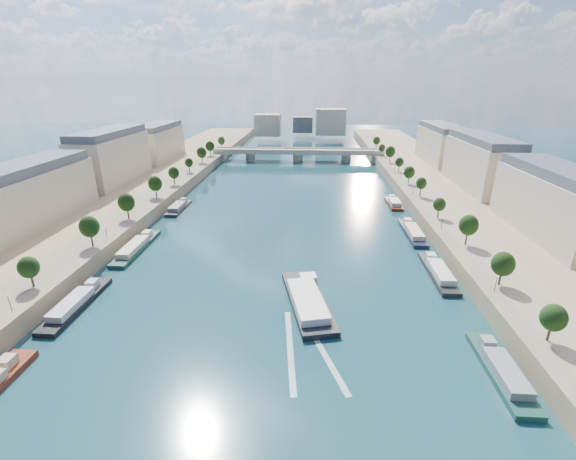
# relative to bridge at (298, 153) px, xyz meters

# --- Properties ---
(ground) EXTENTS (700.00, 700.00, 0.00)m
(ground) POSITION_rel_bridge_xyz_m (0.00, -121.88, -5.08)
(ground) COLOR #0D2E3A
(ground) RESTS_ON ground
(quay_left) EXTENTS (44.00, 520.00, 5.00)m
(quay_left) POSITION_rel_bridge_xyz_m (-72.00, -121.88, -2.58)
(quay_left) COLOR #9E8460
(quay_left) RESTS_ON ground
(quay_right) EXTENTS (44.00, 520.00, 5.00)m
(quay_right) POSITION_rel_bridge_xyz_m (72.00, -121.88, -2.58)
(quay_right) COLOR #9E8460
(quay_right) RESTS_ON ground
(pave_left) EXTENTS (14.00, 520.00, 0.10)m
(pave_left) POSITION_rel_bridge_xyz_m (-57.00, -121.88, -0.03)
(pave_left) COLOR gray
(pave_left) RESTS_ON quay_left
(pave_right) EXTENTS (14.00, 520.00, 0.10)m
(pave_right) POSITION_rel_bridge_xyz_m (57.00, -121.88, -0.03)
(pave_right) COLOR gray
(pave_right) RESTS_ON quay_right
(trees_left) EXTENTS (4.80, 268.80, 8.26)m
(trees_left) POSITION_rel_bridge_xyz_m (-55.00, -119.88, 5.39)
(trees_left) COLOR #382B1E
(trees_left) RESTS_ON ground
(trees_right) EXTENTS (4.80, 268.80, 8.26)m
(trees_right) POSITION_rel_bridge_xyz_m (55.00, -111.88, 5.39)
(trees_right) COLOR #382B1E
(trees_right) RESTS_ON ground
(lamps_left) EXTENTS (0.36, 200.36, 4.28)m
(lamps_left) POSITION_rel_bridge_xyz_m (-52.50, -131.88, 2.70)
(lamps_left) COLOR black
(lamps_left) RESTS_ON ground
(lamps_right) EXTENTS (0.36, 200.36, 4.28)m
(lamps_right) POSITION_rel_bridge_xyz_m (52.50, -116.88, 2.70)
(lamps_right) COLOR black
(lamps_right) RESTS_ON ground
(buildings_left) EXTENTS (16.00, 226.00, 23.20)m
(buildings_left) POSITION_rel_bridge_xyz_m (-85.00, -109.88, 11.37)
(buildings_left) COLOR beige
(buildings_left) RESTS_ON ground
(buildings_right) EXTENTS (16.00, 226.00, 23.20)m
(buildings_right) POSITION_rel_bridge_xyz_m (85.00, -109.88, 11.37)
(buildings_right) COLOR beige
(buildings_right) RESTS_ON ground
(skyline) EXTENTS (79.00, 42.00, 22.00)m
(skyline) POSITION_rel_bridge_xyz_m (3.19, 97.64, 9.57)
(skyline) COLOR beige
(skyline) RESTS_ON ground
(bridge) EXTENTS (112.00, 12.00, 8.15)m
(bridge) POSITION_rel_bridge_xyz_m (0.00, 0.00, 0.00)
(bridge) COLOR #C1B79E
(bridge) RESTS_ON ground
(tour_barge) EXTENTS (14.43, 29.68, 3.88)m
(tour_barge) POSITION_rel_bridge_xyz_m (9.54, -177.00, -3.99)
(tour_barge) COLOR black
(tour_barge) RESTS_ON ground
(wake) EXTENTS (13.41, 25.98, 0.04)m
(wake) POSITION_rel_bridge_xyz_m (9.54, -193.58, -5.06)
(wake) COLOR silver
(wake) RESTS_ON ground
(moored_barges_left) EXTENTS (5.00, 156.20, 3.60)m
(moored_barges_left) POSITION_rel_bridge_xyz_m (-45.50, -178.88, -4.24)
(moored_barges_left) COLOR #1C1C3D
(moored_barges_left) RESTS_ON ground
(moored_barges_right) EXTENTS (5.00, 156.75, 3.60)m
(moored_barges_right) POSITION_rel_bridge_xyz_m (45.50, -165.78, -4.24)
(moored_barges_right) COLOR black
(moored_barges_right) RESTS_ON ground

